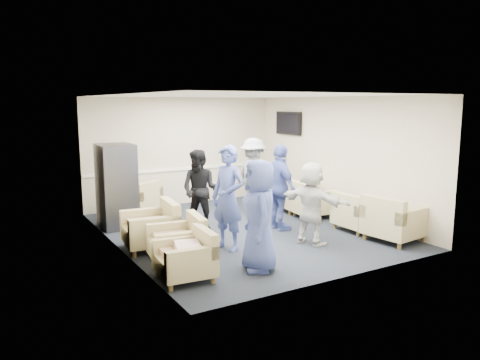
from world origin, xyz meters
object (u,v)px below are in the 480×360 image
armchair_left_near (188,259)px  armchair_left_mid (180,243)px  person_back_left (200,190)px  person_mid_right (280,188)px  person_mid_left (228,198)px  armchair_right_midnear (357,215)px  armchair_right_far (296,198)px  vending_machine (117,186)px  person_back_right (254,176)px  armchair_right_near (392,222)px  armchair_corner (140,200)px  person_front_right (312,203)px  armchair_left_far (154,229)px  armchair_right_midfar (309,202)px  person_front_left (259,216)px

armchair_left_near → armchair_left_mid: bearing=170.7°
person_back_left → person_mid_right: (1.38, -0.85, 0.06)m
person_mid_left → person_back_left: person_mid_left is taller
armchair_right_midnear → armchair_right_far: 1.96m
vending_machine → armchair_right_midnear: bearing=-33.6°
vending_machine → person_back_right: bearing=-6.5°
armchair_right_far → person_mid_left: (-2.80, -1.71, 0.59)m
armchair_right_near → armchair_corner: (-3.35, 4.49, -0.04)m
person_mid_right → person_front_right: 1.10m
armchair_right_near → armchair_right_midnear: size_ratio=1.22×
person_mid_right → armchair_left_far: bearing=92.0°
armchair_left_mid → armchair_right_midnear: 3.87m
armchair_left_far → armchair_right_midnear: (3.97, -0.94, -0.03)m
armchair_left_near → armchair_corner: size_ratio=0.73×
armchair_right_midnear → armchair_right_midfar: armchair_right_midfar is taller
armchair_right_near → person_back_left: size_ratio=0.63×
armchair_left_mid → person_mid_right: (2.55, 0.84, 0.55)m
person_back_right → person_front_right: person_back_right is taller
armchair_left_near → armchair_right_midnear: (4.05, 0.73, 0.02)m
armchair_corner → armchair_left_far: bearing=45.0°
armchair_right_midnear → person_mid_right: (-1.31, 0.85, 0.54)m
armchair_right_near → person_mid_left: size_ratio=0.56×
armchair_left_mid → armchair_right_midfar: armchair_right_midfar is taller
armchair_right_midfar → vending_machine: bearing=78.8°
armchair_left_mid → person_front_right: person_front_right is taller
armchair_left_mid → armchair_left_far: armchair_left_far is taller
armchair_right_midnear → person_front_right: (-1.39, -0.25, 0.43)m
armchair_right_midfar → person_back_left: person_back_left is taller
person_mid_left → vending_machine: bearing=-173.1°
armchair_right_midfar → armchair_right_far: bearing=0.7°
armchair_right_far → armchair_right_midfar: bearing=175.2°
person_mid_right → armchair_right_near: bearing=-138.5°
armchair_left_far → person_front_right: size_ratio=0.65×
armchair_left_far → person_back_left: 1.55m
armchair_right_midnear → armchair_corner: (-3.33, 3.59, 0.00)m
armchair_right_midnear → person_front_right: 1.47m
armchair_left_mid → person_back_left: 2.11m
armchair_right_far → person_mid_left: person_mid_left is taller
armchair_corner → person_back_left: (0.64, -1.90, 0.48)m
person_front_left → person_back_left: (0.24, 2.61, -0.05)m
armchair_right_midnear → person_back_right: person_back_right is taller
armchair_left_far → armchair_right_midnear: bearing=82.9°
armchair_right_far → armchair_left_mid: bearing=118.9°
armchair_left_mid → armchair_right_far: 4.29m
armchair_right_midnear → person_back_right: bearing=23.6°
person_front_left → person_back_left: 2.62m
armchair_corner → person_front_left: bearing=63.4°
armchair_right_far → person_mid_right: size_ratio=0.49×
armchair_left_far → armchair_corner: size_ratio=0.86×
armchair_left_mid → person_back_right: (2.88, 2.37, 0.56)m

